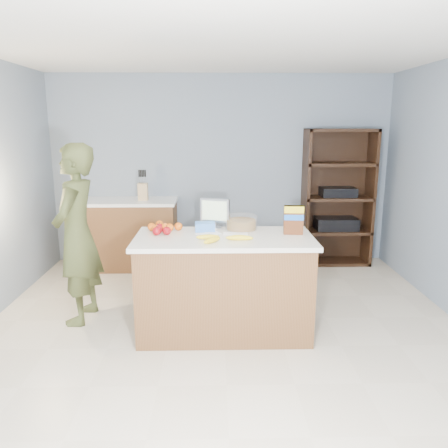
{
  "coord_description": "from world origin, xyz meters",
  "views": [
    {
      "loc": [
        -0.08,
        -3.39,
        1.86
      ],
      "look_at": [
        0.0,
        0.35,
        1.0
      ],
      "focal_mm": 35.0,
      "sensor_mm": 36.0,
      "label": 1
    }
  ],
  "objects_px": {
    "cereal_box": "(294,218)",
    "counter_peninsula": "(224,289)",
    "shelving_unit": "(336,200)",
    "tv": "(215,212)",
    "person": "(77,235)"
  },
  "relations": [
    {
      "from": "cereal_box",
      "to": "counter_peninsula",
      "type": "bearing_deg",
      "value": -173.73
    },
    {
      "from": "counter_peninsula",
      "to": "shelving_unit",
      "type": "distance_m",
      "value": 2.61
    },
    {
      "from": "shelving_unit",
      "to": "counter_peninsula",
      "type": "bearing_deg",
      "value": -127.11
    },
    {
      "from": "shelving_unit",
      "to": "tv",
      "type": "distance_m",
      "value": 2.39
    },
    {
      "from": "counter_peninsula",
      "to": "tv",
      "type": "relative_size",
      "value": 5.53
    },
    {
      "from": "tv",
      "to": "shelving_unit",
      "type": "bearing_deg",
      "value": 46.84
    },
    {
      "from": "counter_peninsula",
      "to": "tv",
      "type": "height_order",
      "value": "tv"
    },
    {
      "from": "person",
      "to": "cereal_box",
      "type": "distance_m",
      "value": 2.01
    },
    {
      "from": "person",
      "to": "shelving_unit",
      "type": "bearing_deg",
      "value": 124.99
    },
    {
      "from": "counter_peninsula",
      "to": "shelving_unit",
      "type": "bearing_deg",
      "value": 52.89
    },
    {
      "from": "counter_peninsula",
      "to": "tv",
      "type": "distance_m",
      "value": 0.72
    },
    {
      "from": "tv",
      "to": "counter_peninsula",
      "type": "bearing_deg",
      "value": -75.54
    },
    {
      "from": "counter_peninsula",
      "to": "shelving_unit",
      "type": "height_order",
      "value": "shelving_unit"
    },
    {
      "from": "person",
      "to": "cereal_box",
      "type": "xyz_separation_m",
      "value": [
        1.99,
        -0.22,
        0.2
      ]
    },
    {
      "from": "counter_peninsula",
      "to": "cereal_box",
      "type": "relative_size",
      "value": 6.07
    }
  ]
}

